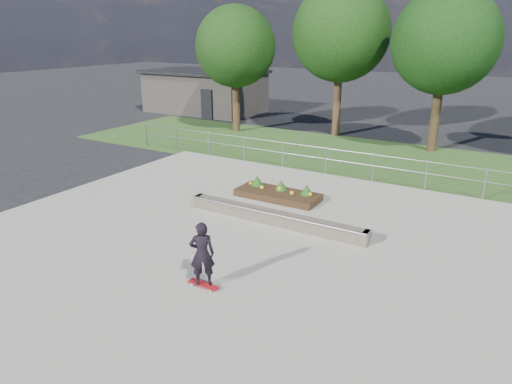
{
  "coord_description": "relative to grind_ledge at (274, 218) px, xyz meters",
  "views": [
    {
      "loc": [
        6.83,
        -9.66,
        5.68
      ],
      "look_at": [
        0.2,
        1.5,
        1.1
      ],
      "focal_mm": 32.0,
      "sensor_mm": 36.0,
      "label": 1
    }
  ],
  "objects": [
    {
      "name": "grind_ledge",
      "position": [
        0.0,
        0.0,
        0.0
      ],
      "size": [
        6.0,
        0.44,
        0.43
      ],
      "color": "brown",
      "rests_on": "concrete_slab"
    },
    {
      "name": "building",
      "position": [
        -14.67,
        16.22,
        1.25
      ],
      "size": [
        8.4,
        5.4,
        3.0
      ],
      "color": "#322F2D",
      "rests_on": "ground"
    },
    {
      "name": "tree_far_left",
      "position": [
        -8.68,
        11.22,
        4.59
      ],
      "size": [
        4.55,
        4.55,
        7.15
      ],
      "color": "#382316",
      "rests_on": "ground"
    },
    {
      "name": "fence",
      "position": [
        -0.68,
        5.72,
        0.51
      ],
      "size": [
        20.06,
        0.06,
        1.2
      ],
      "color": "gray",
      "rests_on": "ground"
    },
    {
      "name": "concrete_slab",
      "position": [
        -0.68,
        -1.78,
        -0.23
      ],
      "size": [
        15.0,
        15.0,
        0.06
      ],
      "primitive_type": "cube",
      "color": "gray",
      "rests_on": "ground"
    },
    {
      "name": "ground",
      "position": [
        -0.68,
        -1.78,
        -0.26
      ],
      "size": [
        120.0,
        120.0,
        0.0
      ],
      "primitive_type": "plane",
      "color": "black",
      "rests_on": "ground"
    },
    {
      "name": "grass_verge",
      "position": [
        -0.68,
        9.22,
        -0.25
      ],
      "size": [
        30.0,
        8.0,
        0.02
      ],
      "primitive_type": "cube",
      "color": "#2E5220",
      "rests_on": "ground"
    },
    {
      "name": "skateboarder",
      "position": [
        0.37,
        -4.09,
        0.65
      ],
      "size": [
        0.8,
        0.63,
        1.64
      ],
      "color": "white",
      "rests_on": "concrete_slab"
    },
    {
      "name": "tree_mid_right",
      "position": [
        2.32,
        12.22,
        4.97
      ],
      "size": [
        4.9,
        4.9,
        7.7
      ],
      "color": "#2F2112",
      "rests_on": "ground"
    },
    {
      "name": "planter_bed",
      "position": [
        -0.98,
        2.13,
        -0.02
      ],
      "size": [
        3.0,
        1.2,
        0.61
      ],
      "color": "black",
      "rests_on": "concrete_slab"
    },
    {
      "name": "tree_mid_left",
      "position": [
        -3.18,
        13.22,
        5.34
      ],
      "size": [
        5.25,
        5.25,
        8.25
      ],
      "color": "#392316",
      "rests_on": "ground"
    }
  ]
}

